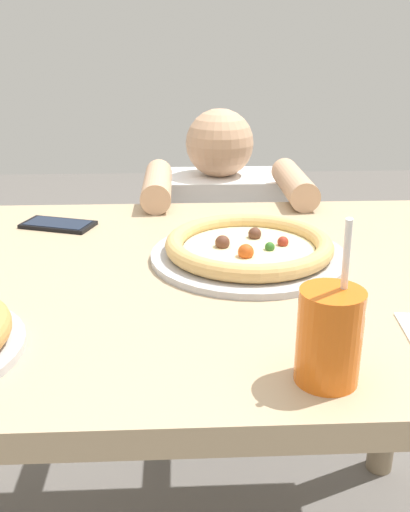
# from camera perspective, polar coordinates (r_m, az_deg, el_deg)

# --- Properties ---
(dining_table) EXTENTS (1.27, 0.85, 0.75)m
(dining_table) POSITION_cam_1_polar(r_m,az_deg,el_deg) (1.04, -2.97, -7.19)
(dining_table) COLOR tan
(dining_table) RESTS_ON ground
(pizza_far) EXTENTS (0.36, 0.36, 0.04)m
(pizza_far) POSITION_cam_1_polar(r_m,az_deg,el_deg) (1.04, 4.37, 0.75)
(pizza_far) COLOR #B7B7BC
(pizza_far) RESTS_ON dining_table
(drink_cup_colored) EXTENTS (0.08, 0.08, 0.20)m
(drink_cup_colored) POSITION_cam_1_polar(r_m,az_deg,el_deg) (0.68, 12.24, -7.76)
(drink_cup_colored) COLOR orange
(drink_cup_colored) RESTS_ON dining_table
(cell_phone) EXTENTS (0.17, 0.12, 0.01)m
(cell_phone) POSITION_cam_1_polar(r_m,az_deg,el_deg) (1.26, -14.38, 3.05)
(cell_phone) COLOR black
(cell_phone) RESTS_ON dining_table
(diner_seated) EXTENTS (0.41, 0.52, 0.94)m
(diner_seated) POSITION_cam_1_polar(r_m,az_deg,el_deg) (1.76, 1.36, -2.44)
(diner_seated) COLOR #333847
(diner_seated) RESTS_ON ground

